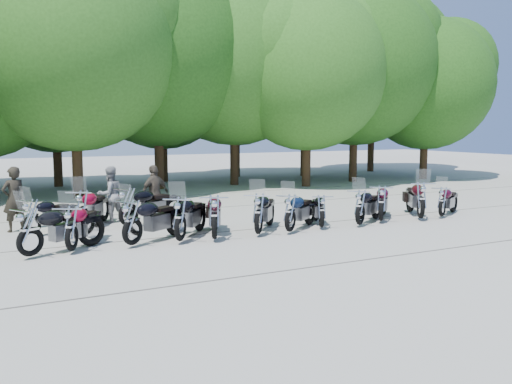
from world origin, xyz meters
name	(u,v)px	position (x,y,z in m)	size (l,w,h in m)	color
ground	(281,238)	(0.00, 0.00, 0.00)	(90.00, 90.00, 0.00)	gray
tree_3	(73,46)	(-3.57, 11.24, 6.32)	(8.70, 8.70, 10.67)	#3A2614
tree_4	(157,50)	(0.54, 13.09, 6.64)	(9.13, 9.13, 11.20)	#3A2614
tree_5	(234,57)	(4.61, 13.20, 6.57)	(9.04, 9.04, 11.10)	#3A2614
tree_6	(307,70)	(7.55, 10.82, 5.81)	(8.00, 8.00, 9.82)	#3A2614
tree_7	(355,64)	(11.20, 11.78, 6.39)	(8.79, 8.79, 10.79)	#3A2614
tree_8	(426,84)	(15.83, 11.20, 5.47)	(7.53, 7.53, 9.25)	#3A2614
tree_11	(54,77)	(-3.76, 16.43, 5.49)	(7.56, 7.56, 9.28)	#3A2614
tree_12	(162,77)	(1.80, 16.47, 5.72)	(7.88, 7.88, 9.67)	#3A2614
tree_13	(236,76)	(6.69, 17.47, 6.04)	(8.31, 8.31, 10.20)	#3A2614
tree_14	(305,81)	(10.68, 16.09, 5.83)	(8.02, 8.02, 9.84)	#3A2614
tree_15	(373,67)	(16.61, 17.02, 7.03)	(9.67, 9.67, 11.86)	#3A2614
motorcycle_0	(30,230)	(-6.26, 0.50, 0.66)	(0.72, 2.35, 1.33)	black
motorcycle_1	(71,227)	(-5.33, 0.66, 0.64)	(0.69, 2.27, 1.28)	maroon
motorcycle_2	(132,221)	(-3.88, 0.63, 0.68)	(0.73, 2.41, 1.36)	black
motorcycle_3	(180,217)	(-2.66, 0.55, 0.69)	(0.74, 2.43, 1.37)	black
motorcycle_4	(214,215)	(-1.78, 0.40, 0.69)	(0.75, 2.46, 1.39)	black
motorcycle_5	(259,212)	(-0.43, 0.47, 0.67)	(0.73, 2.38, 1.35)	black
motorcycle_6	(290,212)	(0.52, 0.39, 0.64)	(0.68, 2.25, 1.27)	black
motorcycle_7	(322,210)	(1.68, 0.56, 0.58)	(0.62, 2.04, 1.15)	black
motorcycle_8	(360,206)	(2.95, 0.38, 0.64)	(0.68, 2.25, 1.27)	black
motorcycle_9	(381,202)	(3.96, 0.63, 0.67)	(0.72, 2.36, 1.33)	#3D081C
motorcycle_10	(421,199)	(5.40, 0.41, 0.71)	(0.76, 2.50, 1.41)	#33070F
motorcycle_11	(442,201)	(6.34, 0.42, 0.59)	(0.63, 2.08, 1.17)	black
motorcycle_12	(32,216)	(-6.02, 3.11, 0.60)	(0.64, 2.11, 1.19)	black
motorcycle_13	(82,209)	(-4.66, 3.28, 0.68)	(0.73, 2.41, 1.36)	maroon
motorcycle_14	(128,205)	(-3.34, 3.29, 0.69)	(0.74, 2.44, 1.38)	black
rider_0	(14,199)	(-6.39, 4.26, 0.94)	(0.69, 0.45, 1.88)	black
rider_1	(110,194)	(-3.60, 4.58, 0.89)	(0.86, 0.67, 1.77)	gray
rider_2	(155,193)	(-2.29, 4.13, 0.90)	(1.06, 0.44, 1.81)	#4E4438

